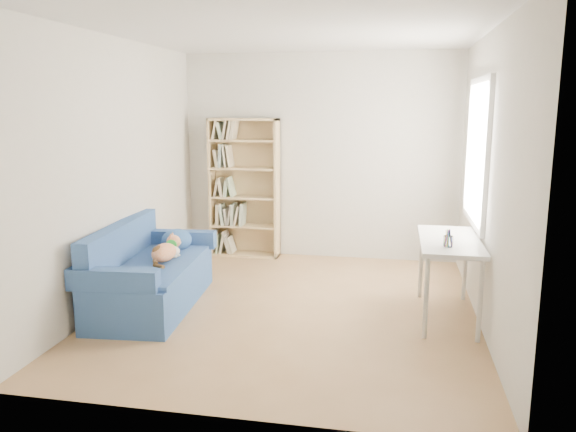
% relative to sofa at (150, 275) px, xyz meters
% --- Properties ---
extents(ground, '(4.00, 4.00, 0.00)m').
position_rel_sofa_xyz_m(ground, '(1.37, 0.17, -0.31)').
color(ground, '#986F44').
rests_on(ground, ground).
extents(room_shell, '(3.54, 4.04, 2.62)m').
position_rel_sofa_xyz_m(room_shell, '(1.47, 0.21, 1.32)').
color(room_shell, silver).
rests_on(room_shell, ground).
extents(sofa, '(0.92, 1.72, 0.82)m').
position_rel_sofa_xyz_m(sofa, '(0.00, 0.00, 0.00)').
color(sofa, navy).
rests_on(sofa, ground).
extents(bookshelf, '(0.89, 0.28, 1.79)m').
position_rel_sofa_xyz_m(bookshelf, '(0.42, 2.02, 0.51)').
color(bookshelf, tan).
rests_on(bookshelf, ground).
extents(desk, '(0.53, 1.16, 0.75)m').
position_rel_sofa_xyz_m(desk, '(2.84, 0.22, 0.36)').
color(desk, silver).
rests_on(desk, ground).
extents(pen_cup, '(0.08, 0.08, 0.16)m').
position_rel_sofa_xyz_m(pen_cup, '(2.80, -0.07, 0.50)').
color(pen_cup, white).
rests_on(pen_cup, desk).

